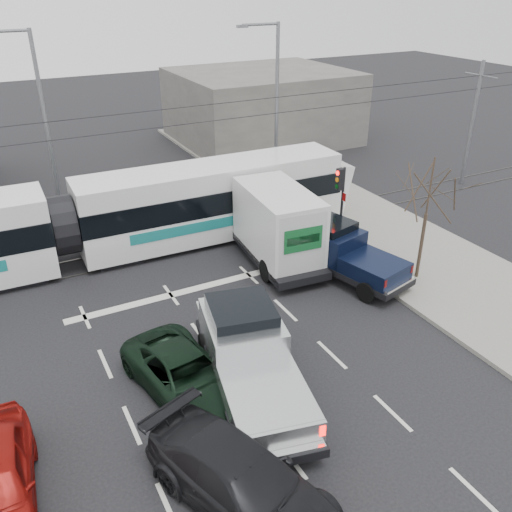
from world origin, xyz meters
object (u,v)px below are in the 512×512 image
street_lamp_near (274,101)px  tram (62,227)px  bare_tree (430,192)px  navy_pickup (343,252)px  dark_car (242,482)px  traffic_signal (341,190)px  street_lamp_far (41,117)px  green_car (185,375)px  box_truck (272,224)px  silver_pickup (249,354)px

street_lamp_near → tram: 13.06m
bare_tree → navy_pickup: (-2.49, 1.73, -2.72)m
street_lamp_near → dark_car: size_ratio=1.70×
traffic_signal → street_lamp_far: bearing=138.3°
bare_tree → street_lamp_near: bearing=91.4°
navy_pickup → traffic_signal: bearing=45.0°
street_lamp_far → green_car: 16.14m
street_lamp_far → box_truck: (7.48, -9.10, -3.46)m
green_car → dark_car: size_ratio=0.91×
bare_tree → street_lamp_far: street_lamp_far is taller
traffic_signal → tram: 11.86m
box_truck → navy_pickup: (1.81, -2.67, -0.58)m
bare_tree → tram: tram is taller
street_lamp_far → box_truck: street_lamp_far is taller
tram → dark_car: 14.03m
tram → dark_car: size_ratio=4.86×
traffic_signal → green_car: traffic_signal is taller
navy_pickup → street_lamp_near: bearing=63.4°
street_lamp_far → box_truck: size_ratio=1.31×
street_lamp_near → tram: street_lamp_near is taller
silver_pickup → green_car: (-1.80, 0.56, -0.50)m
tram → traffic_signal: bearing=-17.2°
traffic_signal → navy_pickup: (-1.37, -2.27, -1.66)m
traffic_signal → bare_tree: bearing=-74.2°
dark_car → navy_pickup: bearing=22.8°
bare_tree → tram: bearing=148.0°
green_car → traffic_signal: bearing=22.2°
tram → silver_pickup: size_ratio=3.78×
silver_pickup → box_truck: 8.38m
bare_tree → navy_pickup: bare_tree is taller
traffic_signal → box_truck: bearing=172.8°
bare_tree → green_car: bearing=-169.6°
navy_pickup → bare_tree: bearing=-48.6°
dark_car → box_truck: bearing=37.6°
traffic_signal → dark_car: size_ratio=0.68×
street_lamp_near → green_car: street_lamp_near is taller
bare_tree → navy_pickup: 4.07m
street_lamp_near → box_truck: street_lamp_near is taller
traffic_signal → box_truck: 3.38m
tram → street_lamp_far: bearing=85.6°
dark_car → street_lamp_far: bearing=72.1°
tram → silver_pickup: 10.83m
bare_tree → dark_car: 12.99m
tram → green_car: size_ratio=5.36×
silver_pickup → box_truck: bearing=68.3°
traffic_signal → street_lamp_near: (0.84, 7.50, 2.37)m
street_lamp_far → green_car: (1.01, -15.48, -4.45)m
dark_car → silver_pickup: bearing=40.8°
bare_tree → box_truck: 6.52m
tram → dark_car: tram is taller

